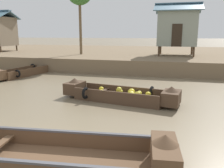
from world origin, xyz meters
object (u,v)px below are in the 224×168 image
object	(u,v)px
viewer_boat	(38,154)
stilt_house_mid_right	(177,28)
cargo_boat_upstream	(26,71)
banana_boat	(119,94)

from	to	relation	value
viewer_boat	stilt_house_mid_right	bearing A→B (deg)	80.19
viewer_boat	cargo_boat_upstream	distance (m)	12.58
banana_boat	stilt_house_mid_right	bearing A→B (deg)	78.36
banana_boat	stilt_house_mid_right	distance (m)	12.13
cargo_boat_upstream	stilt_house_mid_right	distance (m)	12.79
viewer_boat	banana_boat	bearing A→B (deg)	84.03
viewer_boat	cargo_boat_upstream	xyz separation A→B (m)	(-7.39, 10.18, 0.03)
banana_boat	cargo_boat_upstream	xyz separation A→B (m)	(-7.97, 4.63, 0.00)
banana_boat	viewer_boat	world-z (taller)	viewer_boat
banana_boat	viewer_boat	size ratio (longest dim) A/B	0.86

